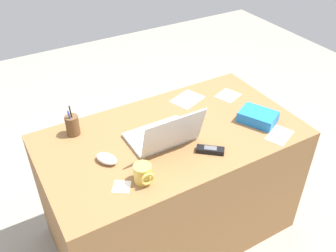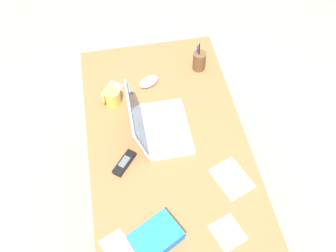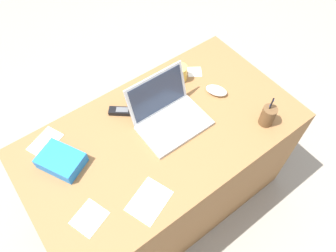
% 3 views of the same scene
% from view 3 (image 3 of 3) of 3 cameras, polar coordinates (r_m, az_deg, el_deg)
% --- Properties ---
extents(ground_plane, '(6.00, 6.00, 0.00)m').
position_cam_3_polar(ground_plane, '(2.17, -0.72, -12.08)').
color(ground_plane, gray).
extents(desk, '(1.36, 0.75, 0.74)m').
position_cam_3_polar(desk, '(1.84, -0.84, -7.59)').
color(desk, olive).
rests_on(desk, ground).
extents(laptop, '(0.33, 0.28, 0.22)m').
position_cam_3_polar(laptop, '(1.52, 0.15, 2.00)').
color(laptop, silver).
rests_on(laptop, desk).
extents(computer_mouse, '(0.11, 0.13, 0.04)m').
position_cam_3_polar(computer_mouse, '(1.67, 8.76, 6.37)').
color(computer_mouse, white).
rests_on(computer_mouse, desk).
extents(coffee_mug_white, '(0.08, 0.09, 0.09)m').
position_cam_3_polar(coffee_mug_white, '(1.71, 2.04, 9.65)').
color(coffee_mug_white, '#E0BC4C').
rests_on(coffee_mug_white, desk).
extents(cordless_phone, '(0.13, 0.12, 0.03)m').
position_cam_3_polar(cordless_phone, '(1.59, -8.24, 2.67)').
color(cordless_phone, black).
rests_on(cordless_phone, desk).
extents(pen_holder, '(0.07, 0.07, 0.18)m').
position_cam_3_polar(pen_holder, '(1.58, 17.61, 1.80)').
color(pen_holder, brown).
rests_on(pen_holder, desk).
extents(snack_bag, '(0.21, 0.23, 0.06)m').
position_cam_3_polar(snack_bag, '(1.48, -18.77, -5.94)').
color(snack_bag, blue).
rests_on(snack_bag, desk).
extents(paper_note_near_laptop, '(0.10, 0.10, 0.00)m').
position_cam_3_polar(paper_note_near_laptop, '(1.78, 4.84, 9.73)').
color(paper_note_near_laptop, white).
rests_on(paper_note_near_laptop, desk).
extents(paper_note_left, '(0.18, 0.15, 0.00)m').
position_cam_3_polar(paper_note_left, '(1.59, -21.34, -2.73)').
color(paper_note_left, white).
rests_on(paper_note_left, desk).
extents(paper_note_right, '(0.21, 0.19, 0.00)m').
position_cam_3_polar(paper_note_right, '(1.36, -3.44, -13.37)').
color(paper_note_right, white).
rests_on(paper_note_right, desk).
extents(paper_note_front, '(0.16, 0.15, 0.00)m').
position_cam_3_polar(paper_note_front, '(1.37, -14.04, -15.84)').
color(paper_note_front, white).
rests_on(paper_note_front, desk).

